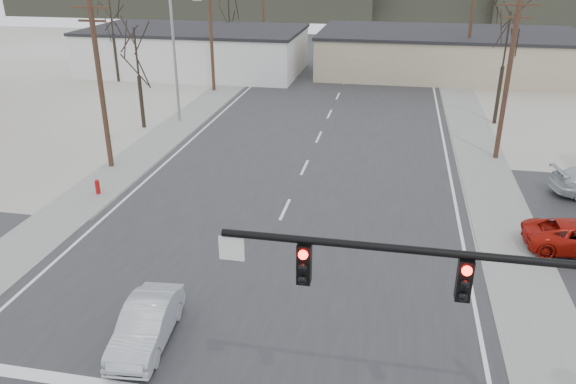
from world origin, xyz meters
name	(u,v)px	position (x,y,z in m)	size (l,w,h in m)	color
ground	(243,300)	(0.00, 0.00, 0.00)	(140.00, 140.00, 0.00)	silver
main_road	(307,162)	(0.00, 15.00, 0.02)	(18.00, 110.00, 0.05)	#28272A
cross_road	(243,299)	(0.00, 0.00, 0.02)	(90.00, 10.00, 0.04)	#28272A
sidewalk_left	(175,129)	(-10.60, 20.00, 0.03)	(3.00, 90.00, 0.06)	gray
sidewalk_right	(477,147)	(10.60, 20.00, 0.03)	(3.00, 90.00, 0.06)	gray
traffic_signal_mast	(511,321)	(7.89, -6.20, 4.67)	(8.95, 0.43, 7.20)	black
fire_hydrant	(98,187)	(-10.20, 8.00, 0.45)	(0.24, 0.24, 0.87)	#A50C0C
building_left_far	(196,50)	(-16.00, 40.00, 2.26)	(22.30, 12.30, 4.50)	silver
building_right_far	(448,53)	(10.00, 44.00, 2.15)	(26.30, 14.30, 4.30)	tan
upole_left_b	(100,81)	(-11.50, 12.00, 5.22)	(2.20, 0.30, 10.00)	#4B2F23
upole_left_c	(211,33)	(-11.50, 32.00, 5.22)	(2.20, 0.30, 10.00)	#4B2F23
upole_left_d	(263,10)	(-11.50, 52.00, 5.22)	(2.20, 0.30, 10.00)	#4B2F23
upole_right_a	(508,75)	(11.50, 18.00, 5.22)	(2.20, 0.30, 10.00)	#4B2F23
upole_right_b	(470,27)	(11.50, 40.00, 5.22)	(2.20, 0.30, 10.00)	#4B2F23
streetlight_main	(177,54)	(-10.80, 22.00, 5.09)	(2.40, 0.25, 9.00)	gray
tree_left_near	(137,55)	(-13.00, 20.00, 5.23)	(3.30, 3.30, 7.35)	#2D231B
tree_right_mid	(506,43)	(12.50, 26.00, 5.93)	(3.74, 3.74, 8.33)	#2D231B
tree_left_far	(229,5)	(-14.00, 46.00, 6.28)	(3.96, 3.96, 8.82)	#2D231B
tree_right_far	(492,11)	(15.00, 52.00, 5.58)	(3.52, 3.52, 7.84)	#2D231B
tree_left_mid	(111,15)	(-22.00, 34.00, 6.28)	(3.96, 3.96, 8.82)	#2D231B
sedan_crossing	(146,324)	(-2.47, -3.00, 0.74)	(1.47, 4.20, 1.38)	#A2A7AD
car_far_a	(401,72)	(5.38, 40.11, 0.74)	(1.93, 4.76, 1.38)	black
car_far_b	(363,52)	(0.73, 52.14, 0.65)	(1.43, 3.55, 1.21)	black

